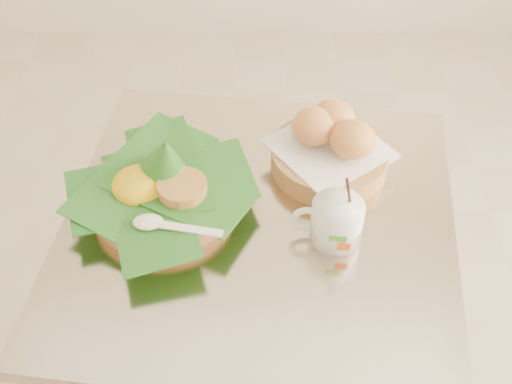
{
  "coord_description": "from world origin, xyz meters",
  "views": [
    {
      "loc": [
        0.11,
        -0.81,
        1.61
      ],
      "look_at": [
        0.1,
        -0.04,
        0.82
      ],
      "focal_mm": 45.0,
      "sensor_mm": 36.0,
      "label": 1
    }
  ],
  "objects_px": {
    "cafe_table": "(258,292)",
    "coffee_mug": "(335,220)",
    "rice_basket": "(161,186)",
    "bread_basket": "(331,146)"
  },
  "relations": [
    {
      "from": "rice_basket",
      "to": "cafe_table",
      "type": "bearing_deg",
      "value": -13.44
    },
    {
      "from": "cafe_table",
      "to": "rice_basket",
      "type": "relative_size",
      "value": 2.37
    },
    {
      "from": "cafe_table",
      "to": "coffee_mug",
      "type": "relative_size",
      "value": 5.02
    },
    {
      "from": "bread_basket",
      "to": "coffee_mug",
      "type": "height_order",
      "value": "coffee_mug"
    },
    {
      "from": "coffee_mug",
      "to": "bread_basket",
      "type": "bearing_deg",
      "value": 88.24
    },
    {
      "from": "rice_basket",
      "to": "bread_basket",
      "type": "relative_size",
      "value": 1.23
    },
    {
      "from": "cafe_table",
      "to": "rice_basket",
      "type": "bearing_deg",
      "value": 166.56
    },
    {
      "from": "cafe_table",
      "to": "bread_basket",
      "type": "bearing_deg",
      "value": 47.17
    },
    {
      "from": "cafe_table",
      "to": "rice_basket",
      "type": "xyz_separation_m",
      "value": [
        -0.18,
        0.04,
        0.27
      ]
    },
    {
      "from": "bread_basket",
      "to": "coffee_mug",
      "type": "xyz_separation_m",
      "value": [
        -0.01,
        -0.19,
        -0.0
      ]
    }
  ]
}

